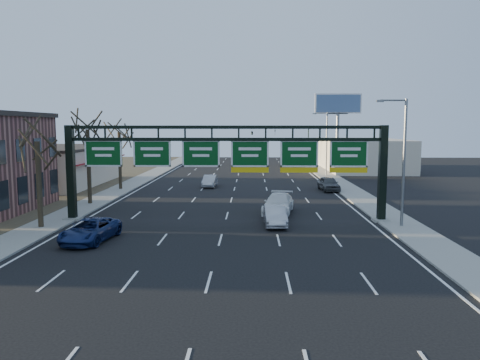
{
  "coord_description": "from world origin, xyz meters",
  "views": [
    {
      "loc": [
        1.98,
        -26.81,
        7.15
      ],
      "look_at": [
        1.11,
        7.2,
        3.2
      ],
      "focal_mm": 35.0,
      "sensor_mm": 36.0,
      "label": 1
    }
  ],
  "objects_px": {
    "car_white_wagon": "(278,204)",
    "car_silver_sedan": "(275,216)",
    "car_blue_suv": "(90,230)",
    "sign_gantry": "(228,160)"
  },
  "relations": [
    {
      "from": "sign_gantry",
      "to": "car_blue_suv",
      "type": "relative_size",
      "value": 4.87
    },
    {
      "from": "car_silver_sedan",
      "to": "car_blue_suv",
      "type": "bearing_deg",
      "value": -158.93
    },
    {
      "from": "car_white_wagon",
      "to": "car_silver_sedan",
      "type": "bearing_deg",
      "value": -85.89
    },
    {
      "from": "car_silver_sedan",
      "to": "car_white_wagon",
      "type": "distance_m",
      "value": 4.8
    },
    {
      "from": "sign_gantry",
      "to": "car_silver_sedan",
      "type": "relative_size",
      "value": 5.76
    },
    {
      "from": "car_blue_suv",
      "to": "car_white_wagon",
      "type": "xyz_separation_m",
      "value": [
        12.23,
        9.78,
        0.09
      ]
    },
    {
      "from": "car_blue_suv",
      "to": "car_silver_sedan",
      "type": "distance_m",
      "value": 12.74
    },
    {
      "from": "car_silver_sedan",
      "to": "car_white_wagon",
      "type": "relative_size",
      "value": 0.78
    },
    {
      "from": "sign_gantry",
      "to": "car_silver_sedan",
      "type": "bearing_deg",
      "value": -24.48
    },
    {
      "from": "sign_gantry",
      "to": "car_white_wagon",
      "type": "xyz_separation_m",
      "value": [
        4.01,
        3.18,
        -3.84
      ]
    }
  ]
}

